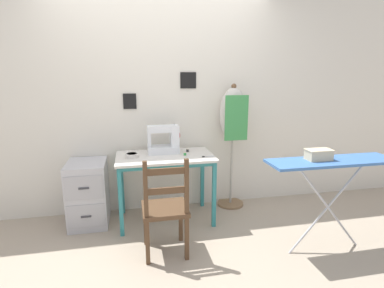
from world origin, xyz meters
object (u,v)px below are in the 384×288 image
(thread_spool_near_machine, at_px, (185,154))
(fabric_bowl, at_px, (132,155))
(dress_form, at_px, (233,120))
(sewing_machine, at_px, (165,140))
(storage_box, at_px, (319,155))
(filing_cabinet, at_px, (88,193))
(wooden_chair, at_px, (165,209))
(thread_spool_mid_table, at_px, (188,150))
(scissors, at_px, (206,156))
(ironing_board, at_px, (332,165))

(thread_spool_near_machine, bearing_deg, fabric_bowl, 176.48)
(thread_spool_near_machine, xyz_separation_m, dress_form, (0.63, 0.27, 0.31))
(sewing_machine, relative_size, storage_box, 1.61)
(filing_cabinet, bearing_deg, fabric_bowl, -11.88)
(sewing_machine, distance_m, dress_form, 0.85)
(wooden_chair, relative_size, dress_form, 0.62)
(filing_cabinet, height_order, storage_box, storage_box)
(wooden_chair, xyz_separation_m, storage_box, (1.33, -0.20, 0.48))
(wooden_chair, relative_size, filing_cabinet, 1.34)
(thread_spool_mid_table, xyz_separation_m, dress_form, (0.57, 0.12, 0.30))
(storage_box, bearing_deg, sewing_machine, 141.57)
(scissors, distance_m, dress_form, 0.64)
(fabric_bowl, xyz_separation_m, storage_box, (1.60, -0.85, 0.15))
(dress_form, xyz_separation_m, storage_box, (0.41, -1.09, -0.15))
(filing_cabinet, bearing_deg, storage_box, -24.67)
(dress_form, bearing_deg, thread_spool_mid_table, -167.72)
(sewing_machine, xyz_separation_m, thread_spool_near_machine, (0.19, -0.16, -0.13))
(thread_spool_mid_table, bearing_deg, storage_box, -44.45)
(dress_form, bearing_deg, wooden_chair, -136.08)
(sewing_machine, relative_size, dress_form, 0.24)
(thread_spool_near_machine, relative_size, dress_form, 0.02)
(fabric_bowl, xyz_separation_m, ironing_board, (1.72, -0.88, 0.05))
(storage_box, bearing_deg, wooden_chair, 171.35)
(scissors, height_order, ironing_board, ironing_board)
(fabric_bowl, height_order, ironing_board, ironing_board)
(wooden_chair, bearing_deg, fabric_bowl, 112.39)
(fabric_bowl, bearing_deg, thread_spool_near_machine, -3.52)
(thread_spool_near_machine, bearing_deg, thread_spool_mid_table, 68.84)
(thread_spool_near_machine, relative_size, storage_box, 0.17)
(fabric_bowl, bearing_deg, wooden_chair, -67.61)
(ironing_board, bearing_deg, filing_cabinet, 155.98)
(thread_spool_near_machine, bearing_deg, ironing_board, -36.06)
(thread_spool_near_machine, relative_size, thread_spool_mid_table, 0.99)
(thread_spool_near_machine, distance_m, thread_spool_mid_table, 0.15)
(scissors, xyz_separation_m, thread_spool_near_machine, (-0.21, 0.10, 0.01))
(filing_cabinet, height_order, dress_form, dress_form)
(sewing_machine, distance_m, storage_box, 1.57)
(thread_spool_mid_table, distance_m, dress_form, 0.66)
(scissors, bearing_deg, storage_box, -41.21)
(wooden_chair, xyz_separation_m, dress_form, (0.92, 0.89, 0.64))
(dress_form, distance_m, ironing_board, 1.26)
(fabric_bowl, distance_m, filing_cabinet, 0.65)
(thread_spool_near_machine, height_order, dress_form, dress_form)
(wooden_chair, bearing_deg, scissors, 46.05)
(fabric_bowl, height_order, filing_cabinet, fabric_bowl)
(sewing_machine, relative_size, ironing_board, 0.31)
(scissors, xyz_separation_m, ironing_board, (0.95, -0.75, 0.07))
(sewing_machine, height_order, fabric_bowl, sewing_machine)
(sewing_machine, distance_m, ironing_board, 1.69)
(scissors, height_order, thread_spool_near_machine, thread_spool_near_machine)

